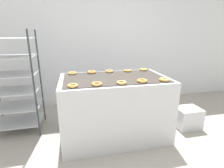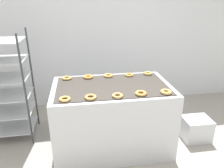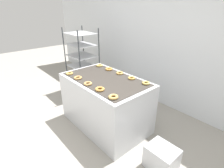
% 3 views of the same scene
% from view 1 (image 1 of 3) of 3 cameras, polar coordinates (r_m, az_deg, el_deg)
% --- Properties ---
extents(ground_plane, '(14.00, 14.00, 0.00)m').
position_cam_1_polar(ground_plane, '(2.24, 5.31, -25.39)').
color(ground_plane, '#9E998E').
extents(wall_back, '(8.00, 0.05, 2.80)m').
position_cam_1_polar(wall_back, '(3.75, -4.40, 14.94)').
color(wall_back, silver).
rests_on(wall_back, ground_plane).
extents(fryer_machine, '(1.49, 0.91, 0.90)m').
position_cam_1_polar(fryer_machine, '(2.57, 0.75, -7.53)').
color(fryer_machine, silver).
rests_on(fryer_machine, ground_plane).
extents(baking_rack_cart, '(0.69, 0.54, 1.54)m').
position_cam_1_polar(baking_rack_cart, '(2.96, -29.46, 0.41)').
color(baking_rack_cart, '#33383D').
rests_on(baking_rack_cart, ground_plane).
extents(glaze_bin, '(0.38, 0.31, 0.33)m').
position_cam_1_polar(glaze_bin, '(3.14, 23.43, -10.05)').
color(glaze_bin, silver).
rests_on(glaze_bin, ground_plane).
extents(donut_near_leftmost, '(0.12, 0.12, 0.03)m').
position_cam_1_polar(donut_near_leftmost, '(2.03, -12.66, -0.48)').
color(donut_near_leftmost, '#D9A452').
rests_on(donut_near_leftmost, fryer_machine).
extents(donut_near_left, '(0.13, 0.13, 0.03)m').
position_cam_1_polar(donut_near_left, '(2.05, -4.95, 0.03)').
color(donut_near_left, tan).
rests_on(donut_near_left, fryer_machine).
extents(donut_near_center, '(0.13, 0.13, 0.03)m').
position_cam_1_polar(donut_near_center, '(2.10, 3.14, 0.48)').
color(donut_near_center, tan).
rests_on(donut_near_center, fryer_machine).
extents(donut_near_right, '(0.13, 0.13, 0.03)m').
position_cam_1_polar(donut_near_right, '(2.21, 9.83, 1.04)').
color(donut_near_right, gold).
rests_on(donut_near_right, fryer_machine).
extents(donut_near_rightmost, '(0.13, 0.13, 0.04)m').
position_cam_1_polar(donut_near_rightmost, '(2.33, 16.69, 1.40)').
color(donut_near_rightmost, tan).
rests_on(donut_near_rightmost, fryer_machine).
extents(donut_far_leftmost, '(0.13, 0.13, 0.03)m').
position_cam_1_polar(donut_far_leftmost, '(2.67, -12.78, 3.48)').
color(donut_far_leftmost, tan).
rests_on(donut_far_leftmost, fryer_machine).
extents(donut_far_left, '(0.13, 0.13, 0.03)m').
position_cam_1_polar(donut_far_left, '(2.68, -6.64, 3.89)').
color(donut_far_left, gold).
rests_on(donut_far_left, fryer_machine).
extents(donut_far_center, '(0.13, 0.13, 0.03)m').
position_cam_1_polar(donut_far_center, '(2.74, -0.78, 4.21)').
color(donut_far_center, '#DAA553').
rests_on(donut_far_center, fryer_machine).
extents(donut_far_right, '(0.12, 0.12, 0.03)m').
position_cam_1_polar(donut_far_right, '(2.79, 5.13, 4.39)').
color(donut_far_right, gold).
rests_on(donut_far_right, fryer_machine).
extents(donut_far_rightmost, '(0.12, 0.12, 0.03)m').
position_cam_1_polar(donut_far_rightmost, '(2.91, 10.30, 4.66)').
color(donut_far_rightmost, tan).
rests_on(donut_far_rightmost, fryer_machine).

